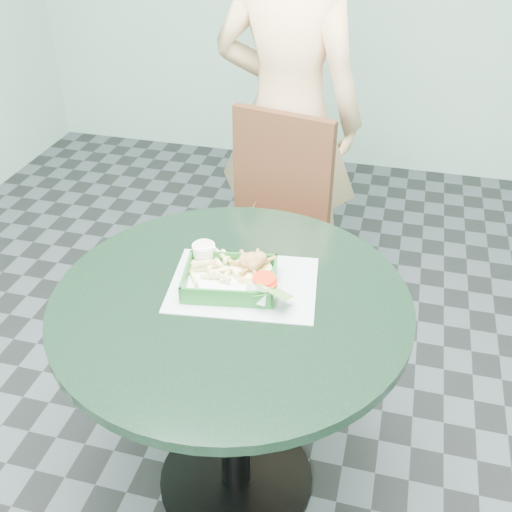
% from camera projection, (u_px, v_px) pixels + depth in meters
% --- Properties ---
extents(floor, '(4.00, 5.00, 0.02)m').
position_uv_depth(floor, '(236.00, 479.00, 1.99)').
color(floor, '#303335').
rests_on(floor, ground).
extents(cafe_table, '(0.94, 0.94, 0.75)m').
position_uv_depth(cafe_table, '(233.00, 351.00, 1.66)').
color(cafe_table, black).
rests_on(cafe_table, floor).
extents(dining_chair, '(0.41, 0.41, 0.93)m').
position_uv_depth(dining_chair, '(276.00, 220.00, 2.33)').
color(dining_chair, '#311E0F').
rests_on(dining_chair, floor).
extents(diner_person, '(0.74, 0.55, 1.88)m').
position_uv_depth(diner_person, '(288.00, 93.00, 2.33)').
color(diner_person, '#DCAD78').
rests_on(diner_person, floor).
extents(placemat, '(0.42, 0.34, 0.00)m').
position_uv_depth(placemat, '(244.00, 290.00, 1.61)').
color(placemat, '#A6B7B6').
rests_on(placemat, cafe_table).
extents(food_basket, '(0.24, 0.17, 0.05)m').
position_uv_depth(food_basket, '(230.00, 288.00, 1.59)').
color(food_basket, '#195C1E').
rests_on(food_basket, placemat).
extents(crab_sandwich, '(0.11, 0.11, 0.07)m').
position_uv_depth(crab_sandwich, '(254.00, 271.00, 1.60)').
color(crab_sandwich, '#F4DC76').
rests_on(crab_sandwich, food_basket).
extents(fries_pile, '(0.15, 0.16, 0.05)m').
position_uv_depth(fries_pile, '(218.00, 268.00, 1.62)').
color(fries_pile, '#E3D481').
rests_on(fries_pile, food_basket).
extents(sauce_ramekin, '(0.06, 0.06, 0.04)m').
position_uv_depth(sauce_ramekin, '(211.00, 253.00, 1.66)').
color(sauce_ramekin, white).
rests_on(sauce_ramekin, food_basket).
extents(garnish_cup, '(0.11, 0.11, 0.04)m').
position_uv_depth(garnish_cup, '(264.00, 297.00, 1.52)').
color(garnish_cup, white).
rests_on(garnish_cup, food_basket).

